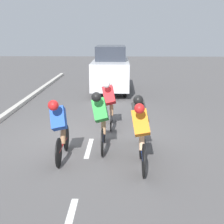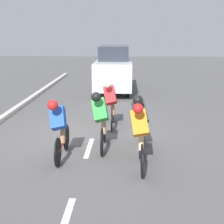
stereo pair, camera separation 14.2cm
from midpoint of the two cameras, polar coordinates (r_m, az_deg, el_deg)
The scene contains 10 objects.
ground_plane at distance 8.73m, azimuth -4.18°, elevation -4.76°, with size 60.00×60.00×0.00m, color #565454.
lane_stripe_near at distance 5.17m, azimuth -8.73°, elevation -19.29°, with size 0.12×1.40×0.01m, color white.
lane_stripe_mid at distance 8.00m, azimuth -4.73°, elevation -6.55°, with size 0.12×1.40×0.01m, color white.
lane_stripe_far at distance 11.04m, azimuth -2.96°, elevation -0.61°, with size 0.12×1.40×0.01m, color white.
cyclist_green at distance 7.64m, azimuth -2.57°, elevation -1.22°, with size 0.45×1.65×1.51m.
cyclist_blue at distance 7.16m, azimuth -10.14°, elevation -2.72°, with size 0.42×1.64×1.46m.
cyclist_black at distance 7.48m, azimuth 4.72°, elevation -1.79°, with size 0.44×1.74×1.48m.
cyclist_orange at distance 6.63m, azimuth 4.73°, elevation -3.97°, with size 0.41×1.68×1.49m.
cyclist_red at distance 9.49m, azimuth -0.85°, elevation 1.74°, with size 0.45×1.60×1.48m.
support_car at distance 15.36m, azimuth -0.47°, elevation 7.85°, with size 1.70×4.33×2.22m.
Camera 1 is at (-0.78, 8.21, 2.86)m, focal length 50.00 mm.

